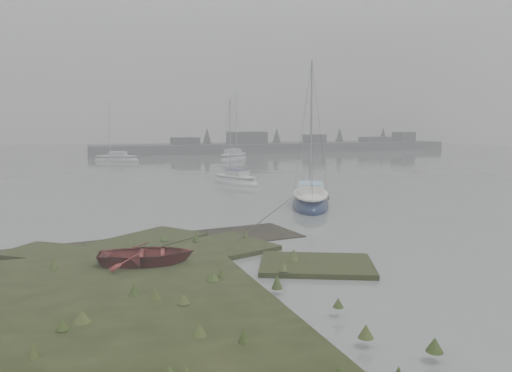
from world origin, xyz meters
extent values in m
plane|color=slate|center=(0.00, 30.00, 0.00)|extent=(160.00, 160.00, 0.00)
cube|color=#4C4F51|center=(26.00, 62.00, 0.60)|extent=(60.00, 8.00, 1.60)
cube|color=#424247|center=(10.00, 61.00, 1.40)|extent=(4.00, 3.00, 2.20)
cube|color=#424247|center=(20.00, 61.00, 1.80)|extent=(6.00, 3.00, 3.00)
cube|color=#424247|center=(32.00, 61.00, 1.55)|extent=(3.00, 3.00, 2.50)
cube|color=#424247|center=(44.00, 61.00, 1.30)|extent=(5.00, 3.00, 2.00)
cube|color=#424247|center=(50.00, 61.00, 1.70)|extent=(3.00, 3.00, 2.80)
cone|color=#384238|center=(14.00, 63.00, 2.20)|extent=(2.00, 2.00, 3.50)
cone|color=#384238|center=(26.00, 63.00, 2.20)|extent=(2.00, 2.00, 3.50)
cone|color=#384238|center=(38.00, 63.00, 2.20)|extent=(2.00, 2.00, 3.50)
cone|color=#384238|center=(47.00, 63.00, 2.20)|extent=(2.00, 2.00, 3.50)
ellipsoid|color=#101D3E|center=(5.66, 10.17, 0.10)|extent=(4.39, 6.34, 1.47)
ellipsoid|color=white|center=(5.66, 10.17, 0.69)|extent=(3.69, 5.46, 0.42)
cube|color=white|center=(5.55, 9.93, 1.06)|extent=(2.06, 2.44, 0.43)
cube|color=#91C7E7|center=(5.55, 9.93, 1.30)|extent=(1.91, 2.24, 0.07)
cylinder|color=#939399|center=(6.00, 10.87, 4.46)|extent=(0.10, 0.10, 6.93)
cylinder|color=#939399|center=(5.48, 9.77, 1.30)|extent=(1.10, 2.23, 0.08)
ellipsoid|color=white|center=(5.11, 21.63, 0.08)|extent=(3.18, 5.19, 1.20)
ellipsoid|color=silver|center=(5.11, 21.63, 0.56)|extent=(2.66, 4.48, 0.34)
cube|color=silver|center=(5.18, 21.43, 0.86)|extent=(1.56, 1.95, 0.35)
cube|color=#191C4D|center=(5.18, 21.43, 1.06)|extent=(1.45, 1.79, 0.06)
cylinder|color=#939399|center=(4.89, 22.23, 3.63)|extent=(0.08, 0.08, 5.64)
cylinder|color=#939399|center=(5.23, 21.30, 1.06)|extent=(0.72, 1.88, 0.06)
ellipsoid|color=#AAAEB5|center=(12.46, 44.66, 0.12)|extent=(6.08, 6.51, 1.63)
ellipsoid|color=silver|center=(12.46, 44.66, 0.77)|extent=(5.18, 5.57, 0.46)
cube|color=silver|center=(12.27, 44.44, 1.17)|extent=(2.60, 2.68, 0.48)
cube|color=silver|center=(12.27, 44.44, 1.44)|extent=(2.40, 2.47, 0.08)
cylinder|color=#939399|center=(13.03, 45.31, 4.94)|extent=(0.11, 0.11, 7.68)
cylinder|color=#939399|center=(12.15, 44.30, 1.44)|extent=(1.83, 2.08, 0.09)
ellipsoid|color=silver|center=(-1.30, 48.51, 0.10)|extent=(5.81, 4.01, 1.35)
ellipsoid|color=silver|center=(-1.30, 48.51, 0.64)|extent=(5.01, 3.38, 0.38)
cube|color=silver|center=(-1.08, 48.41, 0.97)|extent=(2.23, 1.89, 0.40)
cube|color=silver|center=(-1.08, 48.41, 1.19)|extent=(2.06, 1.75, 0.06)
cylinder|color=#939399|center=(-1.94, 48.81, 4.09)|extent=(0.09, 0.09, 6.36)
cylinder|color=#939399|center=(-0.94, 48.34, 1.19)|extent=(2.05, 1.01, 0.07)
imported|color=maroon|center=(-4.54, 1.00, 0.52)|extent=(3.24, 2.59, 0.60)
camera|label=1|loc=(-6.64, -14.10, 4.46)|focal=35.00mm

